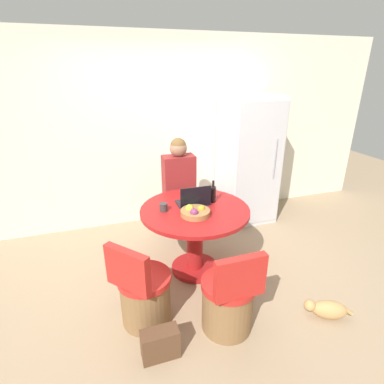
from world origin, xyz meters
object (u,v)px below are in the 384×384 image
at_px(dining_table, 195,227).
at_px(handbag, 160,344).
at_px(chair_near_left_corner, 144,295).
at_px(refrigerator, 248,160).
at_px(bottle, 213,194).
at_px(person_seated, 178,184).
at_px(cat, 327,309).
at_px(chair_near_camera, 228,302).
at_px(laptop, 194,201).
at_px(fruit_bowl, 195,212).

relative_size(dining_table, handbag, 3.86).
bearing_deg(chair_near_left_corner, refrigerator, -89.23).
xyz_separation_m(dining_table, bottle, (0.24, 0.10, 0.32)).
bearing_deg(person_seated, chair_near_left_corner, 62.65).
height_order(refrigerator, dining_table, refrigerator).
bearing_deg(cat, chair_near_camera, 14.39).
relative_size(chair_near_camera, laptop, 2.52).
distance_m(bottle, cat, 1.56).
relative_size(laptop, handbag, 1.12).
bearing_deg(dining_table, bottle, 22.58).
relative_size(refrigerator, person_seated, 1.33).
height_order(cat, handbag, handbag).
bearing_deg(person_seated, dining_table, 87.07).
xyz_separation_m(laptop, cat, (0.92, -1.15, -0.73)).
bearing_deg(refrigerator, chair_near_left_corner, -138.77).
bearing_deg(laptop, chair_near_camera, 89.61).
relative_size(dining_table, cat, 2.80).
relative_size(chair_near_left_corner, bottle, 3.39).
height_order(chair_near_left_corner, handbag, chair_near_left_corner).
distance_m(chair_near_camera, laptop, 1.11).
bearing_deg(chair_near_camera, chair_near_left_corner, -25.02).
height_order(laptop, handbag, laptop).
xyz_separation_m(dining_table, cat, (0.93, -1.06, -0.46)).
height_order(refrigerator, cat, refrigerator).
relative_size(refrigerator, chair_near_left_corner, 2.15).
distance_m(refrigerator, chair_near_left_corner, 2.52).
bearing_deg(bottle, refrigerator, 45.40).
relative_size(refrigerator, cat, 4.42).
bearing_deg(cat, bottle, -33.73).
height_order(person_seated, fruit_bowl, person_seated).
bearing_deg(refrigerator, laptop, -140.49).
relative_size(fruit_bowl, cat, 0.72).
relative_size(fruit_bowl, handbag, 1.00).
xyz_separation_m(bottle, handbag, (-0.86, -1.08, -0.74)).
bearing_deg(fruit_bowl, cat, -43.12).
bearing_deg(cat, chair_near_left_corner, 8.55).
bearing_deg(chair_near_left_corner, person_seated, -67.81).
relative_size(refrigerator, bottle, 7.30).
xyz_separation_m(refrigerator, dining_table, (-1.17, -1.04, -0.36)).
relative_size(chair_near_left_corner, chair_near_camera, 1.00).
bearing_deg(handbag, dining_table, 57.59).
bearing_deg(fruit_bowl, refrigerator, 44.22).
distance_m(person_seated, handbag, 2.00).
bearing_deg(chair_near_camera, bottle, -104.00).
height_order(person_seated, laptop, person_seated).
relative_size(chair_near_left_corner, handbag, 2.82).
distance_m(laptop, cat, 1.64).
xyz_separation_m(person_seated, fruit_bowl, (-0.09, -0.95, 0.05)).
relative_size(chair_near_left_corner, person_seated, 0.62).
distance_m(laptop, handbag, 1.42).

